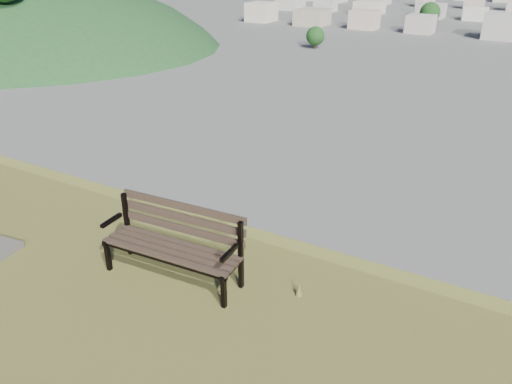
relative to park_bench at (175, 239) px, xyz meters
The scene contains 2 objects.
park_bench is the anchor object (origin of this frame).
green_wooded_hill 194.74m from the park_bench, 146.30° to the left, with size 183.20×146.56×91.60m.
Camera 1 is at (4.24, -1.01, 28.53)m, focal length 35.00 mm.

